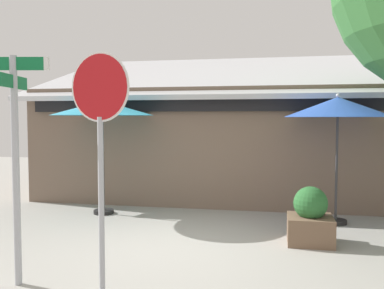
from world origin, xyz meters
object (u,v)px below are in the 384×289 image
patio_umbrella_teal_left (102,109)px  street_sign_post (16,147)px  patio_umbrella_royal_blue_center (338,108)px  stop_sign (100,124)px  sidewalk_planter (310,219)px

patio_umbrella_teal_left → street_sign_post: bearing=-82.1°
patio_umbrella_royal_blue_center → street_sign_post: bearing=-137.1°
street_sign_post → stop_sign: size_ratio=1.00×
patio_umbrella_teal_left → patio_umbrella_royal_blue_center: bearing=0.6°
stop_sign → patio_umbrella_royal_blue_center: 5.17m
patio_umbrella_teal_left → sidewalk_planter: (4.29, -1.42, -1.88)m
patio_umbrella_royal_blue_center → sidewalk_planter: 2.46m
street_sign_post → stop_sign: bearing=0.0°
patio_umbrella_teal_left → stop_sign: bearing=-67.2°
sidewalk_planter → patio_umbrella_royal_blue_center: bearing=67.7°
patio_umbrella_teal_left → sidewalk_planter: patio_umbrella_teal_left is taller
street_sign_post → patio_umbrella_royal_blue_center: 5.96m
street_sign_post → patio_umbrella_teal_left: bearing=97.9°
sidewalk_planter → patio_umbrella_teal_left: bearing=161.7°
stop_sign → street_sign_post: bearing=-180.0°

